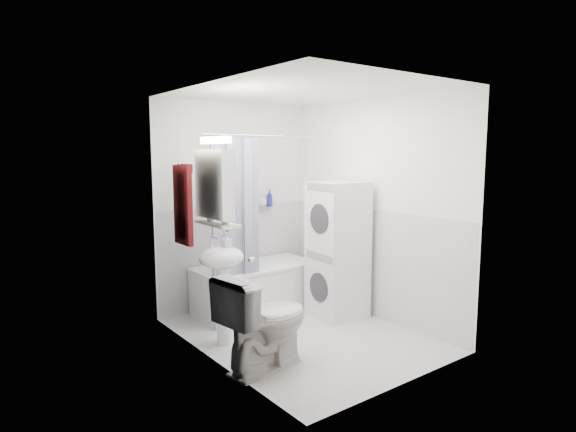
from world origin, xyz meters
TOP-DOWN VIEW (x-y plane):
  - floor at (0.00, 0.00)m, footprint 2.60×2.60m
  - room_walls at (0.00, 0.00)m, footprint 2.60×2.60m
  - wainscot at (0.00, 0.29)m, footprint 1.98×2.58m
  - door at (-0.95, -0.55)m, footprint 0.05×2.00m
  - bathtub at (0.05, 0.92)m, footprint 1.41×0.67m
  - tub_spout at (0.25, 1.25)m, footprint 0.04×0.12m
  - curtain_rod at (0.05, 0.65)m, footprint 1.59×0.02m
  - shower_curtain at (-0.37, 0.65)m, footprint 0.55×0.02m
  - sink at (-0.75, 0.27)m, footprint 0.44×0.37m
  - medicine_cabinet at (-0.90, 0.10)m, footprint 0.13×0.50m
  - shelf at (-0.89, 0.10)m, footprint 0.18×0.54m
  - shower_caddy at (0.30, 1.24)m, footprint 0.22×0.06m
  - towel at (-0.94, 0.69)m, footprint 0.07×0.33m
  - washer_dryer at (0.68, 0.22)m, footprint 0.58×0.58m
  - toilet at (-0.72, -0.40)m, footprint 0.89×0.58m
  - soap_pump at (-0.71, 0.25)m, footprint 0.08×0.17m
  - shelf_bottle at (-0.89, -0.05)m, footprint 0.07×0.18m
  - shelf_cup at (-0.89, 0.22)m, footprint 0.10×0.09m
  - shampoo_a at (0.35, 1.24)m, footprint 0.13×0.17m
  - shampoo_b at (0.47, 1.24)m, footprint 0.08×0.21m

SIDE VIEW (x-z plane):
  - floor at x=0.00m, z-range 0.00..0.00m
  - bathtub at x=0.05m, z-range 0.03..0.56m
  - toilet at x=-0.72m, z-range 0.00..0.82m
  - wainscot at x=0.00m, z-range -0.69..1.89m
  - sink at x=-0.75m, z-range 0.18..1.22m
  - washer_dryer at x=0.68m, z-range 0.00..1.51m
  - tub_spout at x=0.25m, z-range 0.84..0.88m
  - soap_pump at x=-0.71m, z-range 0.91..0.99m
  - door at x=-0.95m, z-range 0.00..2.00m
  - shower_caddy at x=0.30m, z-range 1.14..1.16m
  - shelf at x=-0.89m, z-range 1.19..1.21m
  - shampoo_b at x=0.47m, z-range 1.16..1.24m
  - shampoo_a at x=0.35m, z-range 1.16..1.29m
  - shelf_bottle at x=-0.89m, z-range 1.21..1.28m
  - shower_curtain at x=-0.37m, z-range 0.52..1.98m
  - shelf_cup at x=-0.89m, z-range 1.21..1.31m
  - towel at x=-0.94m, z-range 0.94..1.74m
  - room_walls at x=0.00m, z-range 0.19..2.79m
  - medicine_cabinet at x=-0.90m, z-range 1.21..1.92m
  - curtain_rod at x=0.05m, z-range 1.99..2.01m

